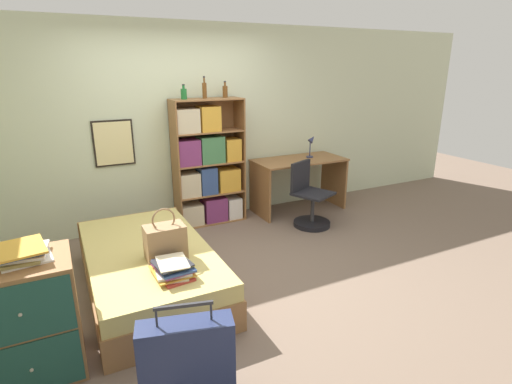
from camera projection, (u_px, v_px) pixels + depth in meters
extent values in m
plane|color=#756051|center=(227.00, 271.00, 4.20)|extent=(14.00, 14.00, 0.00)
cube|color=beige|center=(176.00, 127.00, 5.20)|extent=(10.00, 0.06, 2.60)
cube|color=black|center=(114.00, 143.00, 4.87)|extent=(0.47, 0.02, 0.56)
cube|color=beige|center=(114.00, 143.00, 4.86)|extent=(0.43, 0.01, 0.52)
cube|color=olive|center=(150.00, 276.00, 3.82)|extent=(1.10, 2.00, 0.27)
cube|color=tan|center=(148.00, 256.00, 3.76)|extent=(1.07, 1.97, 0.16)
cube|color=olive|center=(131.00, 232.00, 4.63)|extent=(1.10, 0.04, 0.43)
cube|color=#93704C|center=(165.00, 242.00, 3.50)|extent=(0.34, 0.22, 0.31)
torus|color=#93704C|center=(164.00, 219.00, 3.43)|extent=(0.21, 0.02, 0.21)
cube|color=#B2382D|center=(174.00, 274.00, 3.25)|extent=(0.27, 0.38, 0.02)
cube|color=beige|center=(173.00, 273.00, 3.24)|extent=(0.27, 0.35, 0.01)
cube|color=gold|center=(172.00, 271.00, 3.25)|extent=(0.31, 0.37, 0.01)
cube|color=silver|center=(173.00, 270.00, 3.23)|extent=(0.29, 0.30, 0.02)
cube|color=#7A336B|center=(173.00, 268.00, 3.24)|extent=(0.30, 0.36, 0.01)
cube|color=#334C84|center=(174.00, 266.00, 3.24)|extent=(0.28, 0.37, 0.02)
cube|color=#99894C|center=(175.00, 263.00, 3.24)|extent=(0.26, 0.29, 0.02)
cube|color=#232328|center=(172.00, 263.00, 3.20)|extent=(0.31, 0.32, 0.01)
cube|color=beige|center=(172.00, 262.00, 3.20)|extent=(0.25, 0.31, 0.01)
cube|color=navy|center=(187.00, 363.00, 2.49)|extent=(0.61, 0.32, 0.58)
cylinder|color=#2D2D33|center=(156.00, 318.00, 2.35)|extent=(0.01, 0.01, 0.12)
cylinder|color=#2D2D33|center=(211.00, 311.00, 2.41)|extent=(0.01, 0.01, 0.12)
cube|color=#2D2D33|center=(184.00, 306.00, 2.36)|extent=(0.35, 0.11, 0.02)
cube|color=olive|center=(28.00, 319.00, 2.69)|extent=(0.64, 0.51, 0.85)
cube|color=#1E4C42|center=(32.00, 369.00, 2.53)|extent=(0.60, 0.01, 0.39)
sphere|color=#B2A893|center=(32.00, 370.00, 2.52)|extent=(0.02, 0.02, 0.02)
cube|color=#1E4C42|center=(20.00, 314.00, 2.41)|extent=(0.60, 0.01, 0.39)
sphere|color=#B2A893|center=(20.00, 315.00, 2.40)|extent=(0.02, 0.02, 0.02)
cube|color=silver|center=(26.00, 257.00, 2.63)|extent=(0.33, 0.37, 0.01)
cube|color=#99894C|center=(23.00, 256.00, 2.60)|extent=(0.24, 0.32, 0.02)
cube|color=silver|center=(24.00, 252.00, 2.61)|extent=(0.31, 0.32, 0.02)
cube|color=#334C84|center=(20.00, 251.00, 2.59)|extent=(0.29, 0.30, 0.01)
cube|color=gold|center=(20.00, 249.00, 2.60)|extent=(0.27, 0.32, 0.01)
cube|color=gold|center=(19.00, 248.00, 2.57)|extent=(0.34, 0.38, 0.01)
cube|color=olive|center=(176.00, 166.00, 5.10)|extent=(0.02, 0.36, 1.66)
cube|color=olive|center=(240.00, 159.00, 5.49)|extent=(0.02, 0.36, 1.66)
cube|color=olive|center=(204.00, 160.00, 5.45)|extent=(0.92, 0.01, 1.66)
cube|color=olive|center=(211.00, 220.00, 5.55)|extent=(0.89, 0.36, 0.02)
cube|color=olive|center=(210.00, 192.00, 5.42)|extent=(0.89, 0.36, 0.02)
cube|color=olive|center=(209.00, 163.00, 5.30)|extent=(0.89, 0.36, 0.02)
cube|color=olive|center=(208.00, 131.00, 5.17)|extent=(0.89, 0.36, 0.02)
cube|color=olive|center=(207.00, 99.00, 5.05)|extent=(0.89, 0.36, 0.02)
cube|color=beige|center=(191.00, 214.00, 5.36)|extent=(0.29, 0.27, 0.28)
cube|color=#7A336B|center=(214.00, 208.00, 5.50)|extent=(0.31, 0.27, 0.33)
cube|color=silver|center=(232.00, 207.00, 5.62)|extent=(0.20, 0.27, 0.29)
cube|color=beige|center=(188.00, 184.00, 5.23)|extent=(0.26, 0.27, 0.31)
cube|color=#334C84|center=(207.00, 180.00, 5.33)|extent=(0.22, 0.27, 0.36)
cube|color=gold|center=(227.00, 179.00, 5.47)|extent=(0.30, 0.27, 0.30)
cube|color=#7A336B|center=(187.00, 152.00, 5.11)|extent=(0.28, 0.27, 0.33)
cube|color=#427A4C|center=(210.00, 149.00, 5.24)|extent=(0.32, 0.27, 0.34)
cube|color=gold|center=(231.00, 149.00, 5.37)|extent=(0.21, 0.27, 0.29)
cube|color=beige|center=(186.00, 121.00, 4.99)|extent=(0.29, 0.27, 0.30)
cube|color=gold|center=(208.00, 119.00, 5.11)|extent=(0.25, 0.27, 0.31)
cylinder|color=#1E6B2D|center=(184.00, 94.00, 4.89)|extent=(0.08, 0.08, 0.13)
cylinder|color=#1E6B2D|center=(183.00, 87.00, 4.87)|extent=(0.03, 0.03, 0.04)
cylinder|color=#232328|center=(183.00, 85.00, 4.86)|extent=(0.03, 0.03, 0.01)
cylinder|color=brown|center=(205.00, 91.00, 5.02)|extent=(0.06, 0.06, 0.19)
cylinder|color=brown|center=(204.00, 80.00, 4.98)|extent=(0.02, 0.02, 0.06)
cylinder|color=#232328|center=(204.00, 77.00, 4.97)|extent=(0.03, 0.03, 0.02)
cylinder|color=brown|center=(225.00, 92.00, 5.17)|extent=(0.07, 0.07, 0.15)
cylinder|color=brown|center=(225.00, 84.00, 5.14)|extent=(0.03, 0.03, 0.05)
cylinder|color=#232328|center=(225.00, 82.00, 5.13)|extent=(0.03, 0.03, 0.02)
cube|color=olive|center=(299.00, 160.00, 5.77)|extent=(1.32, 0.65, 0.02)
cube|color=olive|center=(260.00, 191.00, 5.61)|extent=(0.03, 0.61, 0.75)
cube|color=olive|center=(334.00, 180.00, 6.16)|extent=(0.03, 0.61, 0.75)
cylinder|color=navy|center=(310.00, 157.00, 5.88)|extent=(0.10, 0.10, 0.02)
cylinder|color=navy|center=(310.00, 149.00, 5.84)|extent=(0.02, 0.02, 0.23)
cone|color=navy|center=(312.00, 139.00, 5.82)|extent=(0.13, 0.09, 0.13)
cylinder|color=black|center=(312.00, 223.00, 5.38)|extent=(0.49, 0.49, 0.06)
cylinder|color=#333338|center=(312.00, 210.00, 5.32)|extent=(0.05, 0.05, 0.44)
cube|color=black|center=(313.00, 194.00, 5.25)|extent=(0.59, 0.59, 0.03)
cube|color=black|center=(300.00, 176.00, 5.31)|extent=(0.39, 0.20, 0.39)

